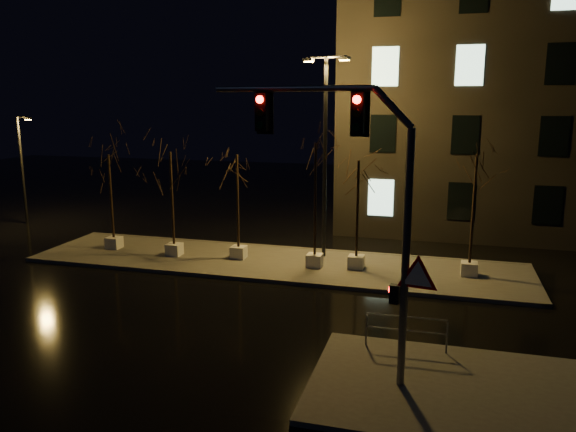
% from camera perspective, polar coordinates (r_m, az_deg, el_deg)
% --- Properties ---
extents(ground, '(90.00, 90.00, 0.00)m').
position_cam_1_polar(ground, '(19.76, -6.55, -9.73)').
color(ground, black).
rests_on(ground, ground).
extents(median, '(22.00, 5.00, 0.15)m').
position_cam_1_polar(median, '(25.09, -1.43, -4.76)').
color(median, '#4C4944').
rests_on(median, ground).
extents(sidewalk_corner, '(7.00, 5.00, 0.15)m').
position_cam_1_polar(sidewalk_corner, '(15.29, 16.14, -16.60)').
color(sidewalk_corner, '#4C4944').
rests_on(sidewalk_corner, ground).
extents(tree_0, '(1.80, 1.80, 4.65)m').
position_cam_1_polar(tree_0, '(27.79, -17.66, 3.92)').
color(tree_0, silver).
rests_on(tree_0, median).
extents(tree_1, '(1.80, 1.80, 4.89)m').
position_cam_1_polar(tree_1, '(25.76, -11.79, 4.06)').
color(tree_1, silver).
rests_on(tree_1, median).
extents(tree_2, '(1.80, 1.80, 4.82)m').
position_cam_1_polar(tree_2, '(24.85, -5.18, 3.85)').
color(tree_2, silver).
rests_on(tree_2, median).
extents(tree_3, '(1.80, 1.80, 5.44)m').
position_cam_1_polar(tree_3, '(23.43, 2.81, 4.55)').
color(tree_3, silver).
rests_on(tree_3, median).
extents(tree_4, '(1.80, 1.80, 4.74)m').
position_cam_1_polar(tree_4, '(23.41, 7.13, 3.17)').
color(tree_4, silver).
rests_on(tree_4, median).
extents(tree_5, '(1.80, 1.80, 5.10)m').
position_cam_1_polar(tree_5, '(23.42, 18.48, 3.32)').
color(tree_5, silver).
rests_on(tree_5, median).
extents(traffic_signal_mast, '(6.00, 1.11, 7.41)m').
position_cam_1_polar(traffic_signal_mast, '(13.84, 7.28, 2.50)').
color(traffic_signal_mast, slate).
rests_on(traffic_signal_mast, sidewalk_corner).
extents(streetlight_main, '(2.17, 0.94, 8.88)m').
position_cam_1_polar(streetlight_main, '(25.01, 3.79, 7.31)').
color(streetlight_main, black).
rests_on(streetlight_main, median).
extents(streetlight_far, '(1.22, 0.46, 6.27)m').
position_cam_1_polar(streetlight_far, '(36.07, -25.34, 4.67)').
color(streetlight_far, black).
rests_on(streetlight_far, ground).
extents(guard_rail_a, '(2.33, 0.08, 1.00)m').
position_cam_1_polar(guard_rail_a, '(16.74, 11.91, -11.02)').
color(guard_rail_a, slate).
rests_on(guard_rail_a, sidewalk_corner).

